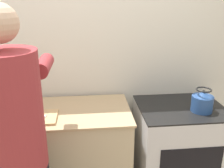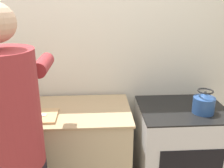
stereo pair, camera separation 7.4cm
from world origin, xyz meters
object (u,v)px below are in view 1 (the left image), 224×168
person (17,146)px  cutting_board (34,118)px  knife (30,116)px  kettle (202,102)px  oven (177,151)px  bowl_prep (15,101)px

person → cutting_board: size_ratio=4.99×
cutting_board → knife: 0.03m
knife → kettle: 1.38m
cutting_board → kettle: bearing=1.2°
oven → kettle: kettle is taller
cutting_board → knife: (-0.02, 0.01, 0.01)m
oven → person: 1.45m
person → cutting_board: (0.01, 0.45, -0.05)m
person → kettle: person is taller
cutting_board → kettle: (1.35, 0.03, 0.06)m
cutting_board → bowl_prep: 0.37m
person → oven: bearing=25.1°
cutting_board → knife: bearing=159.0°
cutting_board → kettle: size_ratio=1.81×
oven → cutting_board: 1.31m
knife → kettle: (1.37, 0.02, 0.05)m
oven → kettle: 0.55m
cutting_board → bowl_prep: bowl_prep is taller
person → knife: 0.46m
person → knife: size_ratio=7.63×
knife → kettle: bearing=9.2°
oven → bowl_prep: bowl_prep is taller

